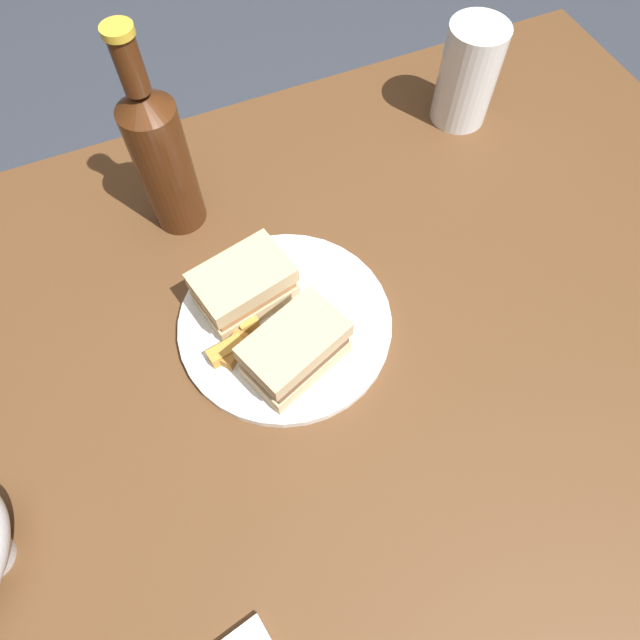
# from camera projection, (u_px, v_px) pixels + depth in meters

# --- Properties ---
(ground_plane) EXTENTS (6.00, 6.00, 0.00)m
(ground_plane) POSITION_uv_depth(u_px,v_px,m) (337.00, 477.00, 1.31)
(ground_plane) COLOR #333842
(dining_table) EXTENTS (1.20, 0.87, 0.76)m
(dining_table) POSITION_uv_depth(u_px,v_px,m) (343.00, 432.00, 0.98)
(dining_table) COLOR brown
(dining_table) RESTS_ON ground
(plate) EXTENTS (0.25, 0.25, 0.01)m
(plate) POSITION_uv_depth(u_px,v_px,m) (285.00, 323.00, 0.64)
(plate) COLOR white
(plate) RESTS_ON dining_table
(sandwich_half_left) EXTENTS (0.12, 0.09, 0.06)m
(sandwich_half_left) POSITION_uv_depth(u_px,v_px,m) (244.00, 286.00, 0.63)
(sandwich_half_left) COLOR #CCB284
(sandwich_half_left) RESTS_ON plate
(sandwich_half_right) EXTENTS (0.13, 0.10, 0.07)m
(sandwich_half_right) POSITION_uv_depth(u_px,v_px,m) (295.00, 350.00, 0.58)
(sandwich_half_right) COLOR #CCB284
(sandwich_half_right) RESTS_ON plate
(potato_wedge_front) EXTENTS (0.04, 0.06, 0.02)m
(potato_wedge_front) POSITION_uv_depth(u_px,v_px,m) (276.00, 357.00, 0.61)
(potato_wedge_front) COLOR #AD702D
(potato_wedge_front) RESTS_ON plate
(potato_wedge_middle) EXTENTS (0.03, 0.04, 0.02)m
(potato_wedge_middle) POSITION_uv_depth(u_px,v_px,m) (243.00, 317.00, 0.63)
(potato_wedge_middle) COLOR gold
(potato_wedge_middle) RESTS_ON plate
(potato_wedge_back) EXTENTS (0.04, 0.02, 0.02)m
(potato_wedge_back) POSITION_uv_depth(u_px,v_px,m) (227.00, 351.00, 0.61)
(potato_wedge_back) COLOR gold
(potato_wedge_back) RESTS_ON plate
(potato_wedge_left_edge) EXTENTS (0.04, 0.04, 0.02)m
(potato_wedge_left_edge) POSITION_uv_depth(u_px,v_px,m) (234.00, 349.00, 0.61)
(potato_wedge_left_edge) COLOR #AD702D
(potato_wedge_left_edge) RESTS_ON plate
(pint_glass) EXTENTS (0.08, 0.08, 0.14)m
(pint_glass) POSITION_uv_depth(u_px,v_px,m) (466.00, 81.00, 0.76)
(pint_glass) COLOR white
(pint_glass) RESTS_ON dining_table
(cider_bottle) EXTENTS (0.07, 0.07, 0.27)m
(cider_bottle) POSITION_uv_depth(u_px,v_px,m) (161.00, 157.00, 0.63)
(cider_bottle) COLOR #47230F
(cider_bottle) RESTS_ON dining_table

